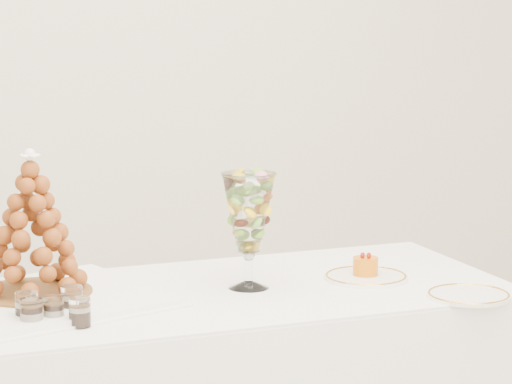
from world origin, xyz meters
name	(u,v)px	position (x,y,z in m)	size (l,w,h in m)	color
lace_tray	(30,303)	(-0.53, 0.37, 0.71)	(0.65, 0.49, 0.02)	white
macaron_vase	(249,214)	(0.06, 0.36, 0.91)	(0.14, 0.14, 0.32)	white
cake_plate	(366,277)	(0.41, 0.33, 0.71)	(0.24, 0.24, 0.01)	white
spare_plate	(469,295)	(0.58, 0.06, 0.70)	(0.22, 0.22, 0.01)	white
verrine_a	(27,308)	(-0.56, 0.22, 0.74)	(0.06, 0.06, 0.08)	white
verrine_b	(54,310)	(-0.50, 0.19, 0.73)	(0.05, 0.05, 0.07)	white
verrine_c	(72,300)	(-0.45, 0.26, 0.74)	(0.06, 0.06, 0.07)	white
verrine_d	(32,313)	(-0.56, 0.17, 0.74)	(0.05, 0.05, 0.07)	white
verrine_e	(80,312)	(-0.45, 0.14, 0.74)	(0.05, 0.05, 0.07)	white
croquembouche	(32,224)	(-0.51, 0.42, 0.91)	(0.31, 0.31, 0.38)	brown
mousse_cake	(366,266)	(0.41, 0.34, 0.74)	(0.07, 0.07, 0.06)	#D56909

